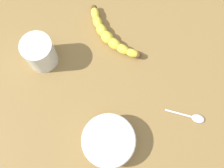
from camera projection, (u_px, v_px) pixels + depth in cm
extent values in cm
cube|color=olive|center=(97.00, 97.00, 80.27)|extent=(120.00, 120.00, 3.00)
ellipsoid|color=yellow|center=(95.00, 14.00, 84.48)|extent=(3.23, 4.86, 2.38)
ellipsoid|color=yellow|center=(98.00, 22.00, 83.66)|extent=(2.84, 4.55, 2.72)
ellipsoid|color=yellow|center=(102.00, 30.00, 82.90)|extent=(3.68, 4.87, 3.06)
ellipsoid|color=yellow|center=(107.00, 37.00, 82.21)|extent=(4.64, 5.32, 3.40)
ellipsoid|color=yellow|center=(114.00, 44.00, 81.61)|extent=(4.82, 5.39, 3.06)
ellipsoid|color=yellow|center=(123.00, 49.00, 81.13)|extent=(4.91, 5.19, 2.72)
ellipsoid|color=yellow|center=(132.00, 53.00, 80.77)|extent=(4.92, 4.75, 2.38)
sphere|color=#513819|center=(94.00, 8.00, 85.04)|extent=(1.87, 1.87, 1.87)
sphere|color=#513819|center=(138.00, 55.00, 80.58)|extent=(1.87, 1.87, 1.87)
cylinder|color=silver|center=(40.00, 53.00, 77.25)|extent=(8.77, 8.77, 9.96)
cylinder|color=beige|center=(40.00, 53.00, 77.38)|extent=(8.27, 8.27, 9.20)
cylinder|color=white|center=(109.00, 141.00, 72.54)|extent=(11.93, 11.93, 5.45)
torus|color=white|center=(109.00, 140.00, 70.50)|extent=(14.17, 14.17, 1.20)
ellipsoid|color=silver|center=(198.00, 119.00, 76.56)|extent=(4.32, 4.09, 0.80)
cube|color=silver|center=(180.00, 114.00, 76.95)|extent=(7.06, 5.56, 0.25)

